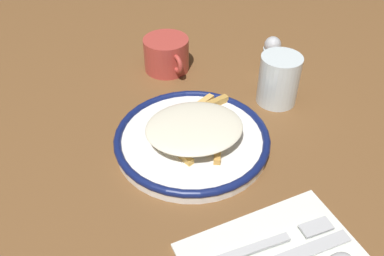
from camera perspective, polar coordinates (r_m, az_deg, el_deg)
name	(u,v)px	position (r m, az deg, el deg)	size (l,w,h in m)	color
ground_plane	(192,145)	(0.70, 0.00, -2.44)	(2.60, 2.60, 0.00)	brown
plate	(192,139)	(0.69, 0.00, -1.62)	(0.26, 0.26, 0.03)	white
fries_heap	(193,128)	(0.67, 0.08, -0.03)	(0.18, 0.21, 0.04)	#C19143
fork	(275,241)	(0.57, 11.52, -15.33)	(0.04, 0.18, 0.01)	silver
water_glass	(279,80)	(0.79, 12.09, 6.68)	(0.08, 0.08, 0.10)	silver
coffee_mug	(167,54)	(0.88, -3.58, 10.28)	(0.12, 0.10, 0.07)	#B73F37
salt_shaker	(271,55)	(0.88, 11.07, 10.06)	(0.04, 0.04, 0.08)	silver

